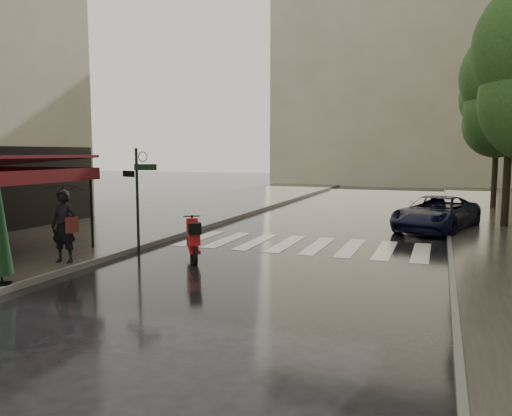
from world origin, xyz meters
The scene contains 12 objects.
ground centered at (0.00, 0.00, 0.00)m, with size 120.00×120.00×0.00m, color black.
sidewalk_near centered at (-4.50, 12.00, 0.06)m, with size 6.00×60.00×0.12m, color #38332D.
curb_near centered at (-1.45, 12.00, 0.07)m, with size 0.12×60.00×0.16m, color #595651.
curb_far centered at (7.45, 12.00, 0.07)m, with size 0.12×60.00×0.16m, color #595651.
crosswalk centered at (2.98, 6.00, 0.01)m, with size 7.85×3.20×0.01m.
signpost centered at (-1.19, 3.00, 1.83)m, with size 1.17×0.29×3.10m.
backdrop_building centered at (3.00, 38.00, 10.00)m, with size 22.00×6.00×20.00m, color #9D9578.
tree_mid centered at (9.50, 12.00, 5.59)m, with size 3.80×3.80×8.34m.
tree_far centered at (9.70, 19.00, 5.46)m, with size 3.80×3.80×8.16m.
pedestrian_with_umbrella centered at (-2.00, 0.82, 1.83)m, with size 1.23×1.25×2.58m.
scooter centered at (0.78, 2.70, 0.54)m, with size 1.06×1.57×1.17m.
parked_car centered at (7.00, 10.62, 0.66)m, with size 2.21×4.78×1.33m, color black.
Camera 1 is at (7.12, -9.41, 2.96)m, focal length 35.00 mm.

